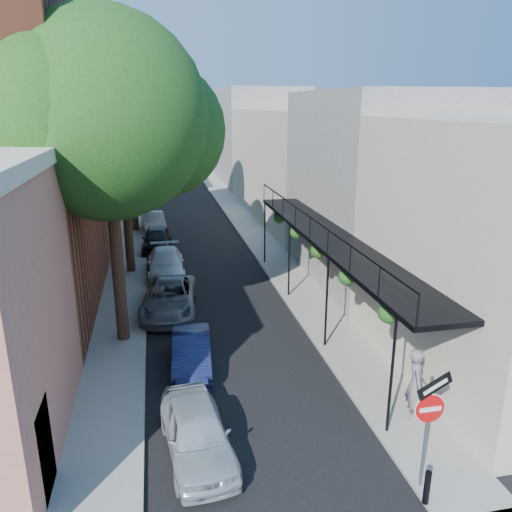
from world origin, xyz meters
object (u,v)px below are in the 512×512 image
sign_post (429,413)px  parked_car_f (153,223)px  oak_near (120,120)px  parked_car_a (197,432)px  parked_car_d (166,263)px  parked_car_e (157,239)px  pedestrian (416,383)px  bollard (427,488)px  parked_car_b (192,352)px  oak_mid (129,133)px  parked_car_c (169,298)px  oak_far (134,106)px

sign_post → parked_car_f: (-5.76, 25.38, -1.36)m
oak_near → parked_car_a: 10.23m
oak_near → parked_car_d: oak_near is taller
parked_car_e → pedestrian: pedestrian is taller
bollard → parked_car_b: bearing=122.7°
parked_car_b → parked_car_f: bearing=97.4°
parked_car_a → parked_car_f: bearing=86.2°
sign_post → pedestrian: (1.13, 2.49, -0.90)m
oak_mid → parked_car_d: bearing=-36.2°
parked_car_d → parked_car_f: 9.16m
parked_car_f → bollard: bearing=-83.5°
bollard → parked_car_b: 8.31m
parked_car_b → parked_car_e: size_ratio=0.89×
sign_post → parked_car_e: bearing=104.9°
parked_car_a → pedestrian: bearing=-3.7°
parked_car_c → parked_car_e: 9.66m
oak_mid → parked_car_f: (0.82, 8.13, -6.38)m
pedestrian → oak_mid: bearing=46.9°
oak_mid → parked_car_d: 6.64m
bollard → parked_car_b: parked_car_b is taller
parked_car_b → parked_car_c: size_ratio=0.75×
sign_post → parked_car_d: sign_post is taller
parked_car_f → parked_car_a: bearing=-93.5°
parked_car_e → parked_car_f: (-0.17, 4.36, -0.00)m
sign_post → parked_car_a: sign_post is taller
parked_car_a → parked_car_b: (0.20, 4.27, -0.06)m
sign_post → parked_car_e: 21.80m
oak_far → parked_car_a: oak_far is taller
oak_mid → pedestrian: 17.68m
oak_near → parked_car_a: oak_near is taller
parked_car_b → parked_car_d: (-0.54, 9.71, 0.06)m
oak_mid → bollard: bearing=-70.1°
pedestrian → parked_car_f: bearing=36.1°
pedestrian → parked_car_d: bearing=44.0°
oak_far → parked_car_c: (1.33, -14.92, -7.60)m
oak_far → parked_car_d: (1.33, -10.06, -7.62)m
parked_car_f → pedestrian: 23.91m
parked_car_d → sign_post: bearing=-71.8°
parked_car_b → oak_near: bearing=128.2°
bollard → pedestrian: (1.28, 2.96, 0.61)m
bollard → parked_car_e: size_ratio=0.20×
parked_car_c → parked_car_d: 4.86m
oak_near → pedestrian: bearing=-41.6°
parked_car_a → parked_car_c: (-0.33, 9.13, 0.01)m
sign_post → parked_car_a: size_ratio=0.79×
parked_car_f → pedestrian: size_ratio=2.03×
sign_post → oak_far: 27.80m
sign_post → oak_mid: oak_mid is taller
bollard → oak_far: oak_far is taller
sign_post → parked_car_f: sign_post is taller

